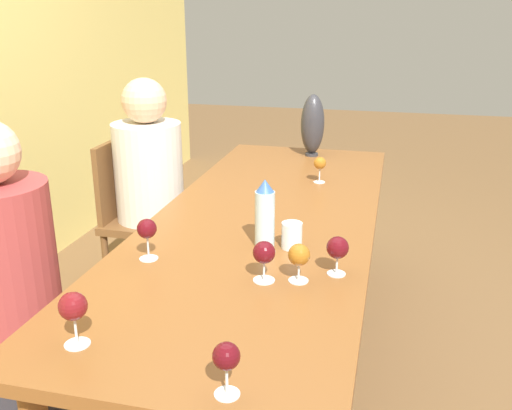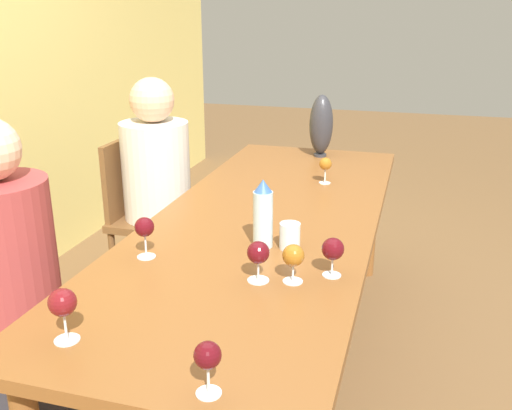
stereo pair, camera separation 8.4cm
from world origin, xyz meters
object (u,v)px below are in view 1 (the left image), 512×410
at_px(wine_glass_1, 147,230).
at_px(wine_glass_2, 264,254).
at_px(water_bottle, 265,214).
at_px(chair_far, 140,213).
at_px(water_tumbler, 292,235).
at_px(wine_glass_0, 299,256).
at_px(wine_glass_3, 320,164).
at_px(wine_glass_4, 226,358).
at_px(wine_glass_6, 338,248).
at_px(person_far, 152,186).
at_px(person_near, 11,285).
at_px(wine_glass_5, 73,308).
at_px(vase, 313,125).

distance_m(wine_glass_1, wine_glass_2, 0.42).
bearing_deg(water_bottle, chair_far, 46.66).
bearing_deg(water_tumbler, wine_glass_0, -164.90).
relative_size(water_bottle, wine_glass_3, 1.95).
bearing_deg(wine_glass_4, wine_glass_1, 36.51).
bearing_deg(wine_glass_1, wine_glass_3, -23.21).
height_order(wine_glass_0, wine_glass_2, wine_glass_2).
bearing_deg(wine_glass_0, water_tumbler, 15.10).
bearing_deg(wine_glass_2, water_tumbler, -7.80).
bearing_deg(wine_glass_2, wine_glass_6, -65.08).
relative_size(wine_glass_2, chair_far, 0.15).
bearing_deg(water_tumbler, wine_glass_3, 0.94).
bearing_deg(person_far, person_near, 179.96).
bearing_deg(person_near, person_far, -0.04).
height_order(water_tumbler, person_far, person_far).
bearing_deg(wine_glass_5, wine_glass_1, 4.11).
xyz_separation_m(wine_glass_0, wine_glass_5, (-0.49, 0.49, 0.02)).
height_order(water_bottle, person_near, person_near).
bearing_deg(water_bottle, wine_glass_0, -145.98).
height_order(water_bottle, chair_far, water_bottle).
xyz_separation_m(wine_glass_5, person_far, (1.57, 0.48, -0.19)).
relative_size(wine_glass_4, person_near, 0.11).
xyz_separation_m(wine_glass_0, wine_glass_6, (0.08, -0.11, 0.00)).
bearing_deg(vase, person_far, 123.51).
bearing_deg(water_bottle, wine_glass_2, -167.52).
height_order(water_tumbler, chair_far, chair_far).
bearing_deg(wine_glass_6, chair_far, 49.16).
relative_size(water_bottle, person_far, 0.20).
bearing_deg(wine_glass_6, water_tumbler, 45.52).
height_order(wine_glass_2, wine_glass_6, wine_glass_2).
height_order(wine_glass_4, person_far, person_far).
bearing_deg(wine_glass_0, wine_glass_5, 135.02).
distance_m(wine_glass_1, wine_glass_6, 0.64).
bearing_deg(person_far, wine_glass_6, -132.91).
xyz_separation_m(water_tumbler, person_far, (0.83, 0.90, -0.13)).
distance_m(vase, wine_glass_4, 2.18).
distance_m(wine_glass_0, wine_glass_2, 0.11).
height_order(water_bottle, vase, vase).
relative_size(wine_glass_0, person_near, 0.10).
height_order(wine_glass_2, wine_glass_3, wine_glass_2).
xyz_separation_m(water_bottle, wine_glass_0, (-0.24, -0.16, -0.03)).
relative_size(vase, wine_glass_1, 2.44).
relative_size(water_bottle, water_tumbler, 2.64).
relative_size(wine_glass_4, person_far, 0.11).
relative_size(water_bottle, person_near, 0.20).
distance_m(wine_glass_3, person_far, 0.91).
height_order(water_bottle, wine_glass_4, water_bottle).
bearing_deg(vase, wine_glass_2, -176.77).
height_order(vase, wine_glass_0, vase).
bearing_deg(wine_glass_1, water_tumbler, -65.29).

